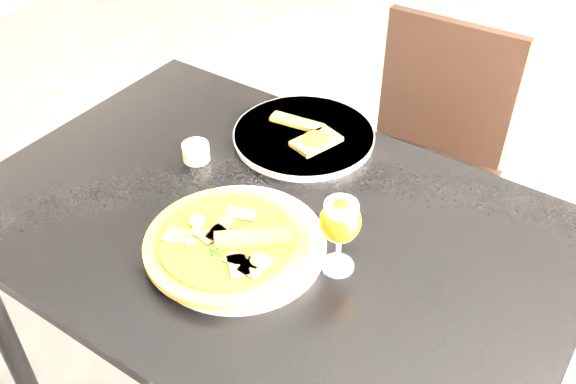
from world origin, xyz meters
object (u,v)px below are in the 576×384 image
Objects in this scene: pizza at (228,241)px; beer_glass at (340,222)px; chair_far at (421,165)px; dining_table at (265,252)px.

beer_glass reaches higher than pizza.
chair_far is 2.80× the size of pizza.
chair_far is at bearing 96.57° from beer_glass.
pizza reaches higher than dining_table.
chair_far is 0.81m from beer_glass.
beer_glass reaches higher than dining_table.
dining_table is 0.71m from chair_far.
chair_far is at bearing 82.04° from pizza.
pizza is (-0.01, -0.11, 0.12)m from dining_table.
beer_glass is at bearing 20.50° from pizza.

